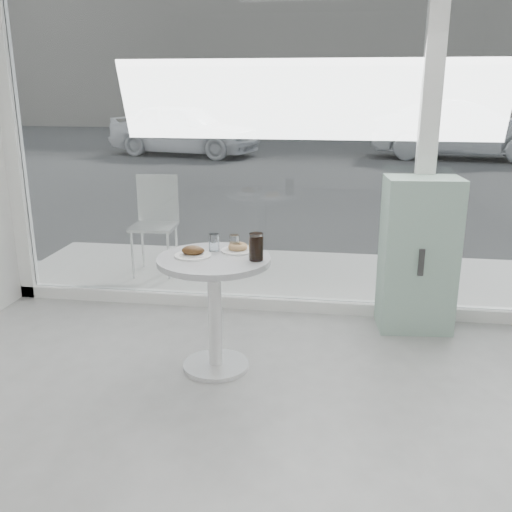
% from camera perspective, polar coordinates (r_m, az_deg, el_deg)
% --- Properties ---
extents(room_shell, '(6.00, 6.00, 6.00)m').
position_cam_1_polar(room_shell, '(0.94, -9.14, 22.56)').
color(room_shell, white).
rests_on(room_shell, ground).
extents(storefront, '(5.00, 0.14, 3.00)m').
position_cam_1_polar(storefront, '(4.47, 6.19, 15.34)').
color(storefront, white).
rests_on(storefront, ground).
extents(main_table, '(0.72, 0.72, 0.77)m').
position_cam_1_polar(main_table, '(3.67, -4.18, -3.40)').
color(main_table, white).
rests_on(main_table, ground).
extents(patio_deck, '(5.60, 1.60, 0.05)m').
position_cam_1_polar(patio_deck, '(5.56, 5.26, -2.10)').
color(patio_deck, silver).
rests_on(patio_deck, ground).
extents(street, '(40.00, 24.00, 0.00)m').
position_cam_1_polar(street, '(17.56, 7.73, 10.60)').
color(street, '#343434').
rests_on(street, ground).
extents(far_building, '(40.00, 2.00, 8.00)m').
position_cam_1_polar(far_building, '(26.55, 8.50, 21.22)').
color(far_building, gray).
rests_on(far_building, ground).
extents(mint_cabinet, '(0.57, 0.41, 1.17)m').
position_cam_1_polar(mint_cabinet, '(4.45, 15.90, 0.10)').
color(mint_cabinet, '#8DB49E').
rests_on(mint_cabinet, ground).
extents(patio_chair, '(0.43, 0.43, 0.94)m').
position_cam_1_polar(patio_chair, '(5.59, -10.00, 3.77)').
color(patio_chair, white).
rests_on(patio_chair, patio_deck).
extents(car_white, '(4.34, 2.58, 1.39)m').
position_cam_1_polar(car_white, '(15.78, -7.21, 12.48)').
color(car_white, white).
rests_on(car_white, street).
extents(car_silver, '(4.61, 2.11, 1.47)m').
position_cam_1_polar(car_silver, '(15.70, 20.00, 11.76)').
color(car_silver, '#A3A6AA').
rests_on(car_silver, street).
extents(plate_fritter, '(0.23, 0.23, 0.07)m').
position_cam_1_polar(plate_fritter, '(3.62, -6.28, 0.37)').
color(plate_fritter, white).
rests_on(plate_fritter, main_table).
extents(plate_donut, '(0.22, 0.22, 0.05)m').
position_cam_1_polar(plate_donut, '(3.71, -1.83, 0.77)').
color(plate_donut, white).
rests_on(plate_donut, main_table).
extents(water_tumbler_a, '(0.07, 0.07, 0.11)m').
position_cam_1_polar(water_tumbler_a, '(3.73, -4.21, 1.27)').
color(water_tumbler_a, white).
rests_on(water_tumbler_a, main_table).
extents(water_tumbler_b, '(0.07, 0.07, 0.11)m').
position_cam_1_polar(water_tumbler_b, '(3.72, -2.18, 1.23)').
color(water_tumbler_b, white).
rests_on(water_tumbler_b, main_table).
extents(cola_glass, '(0.09, 0.09, 0.17)m').
position_cam_1_polar(cola_glass, '(3.51, 0.01, 0.87)').
color(cola_glass, white).
rests_on(cola_glass, main_table).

